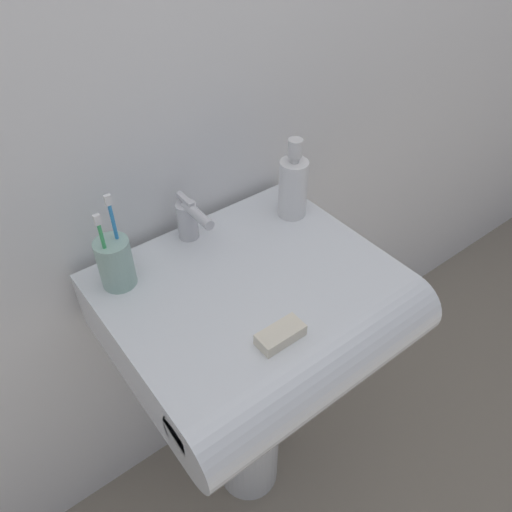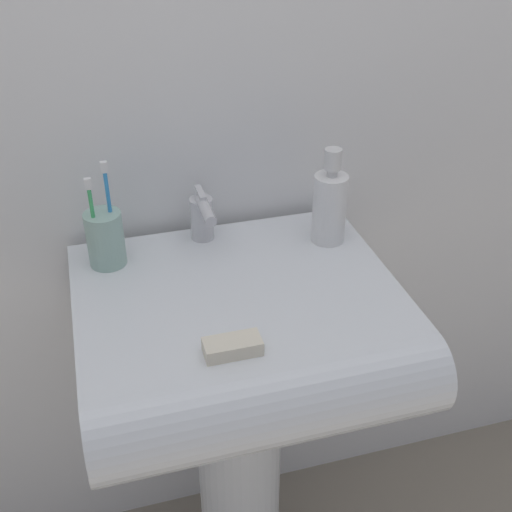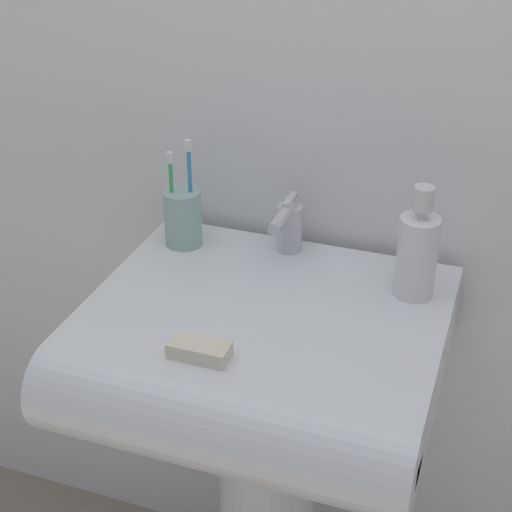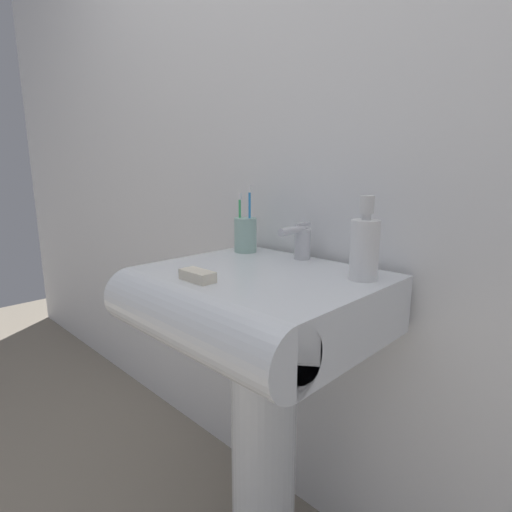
# 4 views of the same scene
# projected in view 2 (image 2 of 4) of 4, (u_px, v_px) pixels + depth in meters

# --- Properties ---
(wall_back) EXTENTS (5.00, 0.05, 2.40)m
(wall_back) POSITION_uv_depth(u_px,v_px,m) (196.00, 48.00, 1.15)
(wall_back) COLOR white
(wall_back) RESTS_ON ground
(sink_pedestal) EXTENTS (0.18, 0.18, 0.71)m
(sink_pedestal) POSITION_uv_depth(u_px,v_px,m) (240.00, 472.00, 1.40)
(sink_pedestal) COLOR white
(sink_pedestal) RESTS_ON ground
(sink_basin) EXTENTS (0.56, 0.50, 0.14)m
(sink_basin) POSITION_uv_depth(u_px,v_px,m) (244.00, 336.00, 1.12)
(sink_basin) COLOR white
(sink_basin) RESTS_ON sink_pedestal
(faucet) EXTENTS (0.05, 0.12, 0.10)m
(faucet) POSITION_uv_depth(u_px,v_px,m) (203.00, 216.00, 1.23)
(faucet) COLOR silver
(faucet) RESTS_ON sink_basin
(toothbrush_cup) EXTENTS (0.07, 0.07, 0.20)m
(toothbrush_cup) POSITION_uv_depth(u_px,v_px,m) (105.00, 238.00, 1.16)
(toothbrush_cup) COLOR #99BFB2
(toothbrush_cup) RESTS_ON sink_basin
(soap_bottle) EXTENTS (0.06, 0.06, 0.19)m
(soap_bottle) POSITION_uv_depth(u_px,v_px,m) (330.00, 205.00, 1.22)
(soap_bottle) COLOR white
(soap_bottle) RESTS_ON sink_basin
(bar_soap) EXTENTS (0.09, 0.04, 0.02)m
(bar_soap) POSITION_uv_depth(u_px,v_px,m) (233.00, 347.00, 0.97)
(bar_soap) COLOR silver
(bar_soap) RESTS_ON sink_basin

